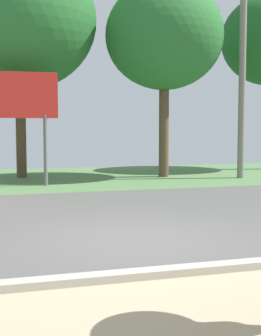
# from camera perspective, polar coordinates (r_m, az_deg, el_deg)

# --- Properties ---
(ground_plane) EXTENTS (40.00, 22.00, 0.20)m
(ground_plane) POSITION_cam_1_polar(r_m,az_deg,el_deg) (11.08, -4.15, -5.12)
(ground_plane) COLOR #565451
(utility_pole) EXTENTS (1.80, 0.24, 7.97)m
(utility_pole) POSITION_cam_1_polar(r_m,az_deg,el_deg) (18.26, 12.74, 12.01)
(utility_pole) COLOR gray
(utility_pole) RESTS_ON ground_plane
(roadside_billboard) EXTENTS (2.60, 0.12, 3.50)m
(roadside_billboard) POSITION_cam_1_polar(r_m,az_deg,el_deg) (15.58, -13.13, 7.26)
(roadside_billboard) COLOR slate
(roadside_billboard) RESTS_ON ground_plane
(tree_left_far) EXTENTS (5.45, 5.45, 8.06)m
(tree_left_far) POSITION_cam_1_polar(r_m,az_deg,el_deg) (18.58, -12.70, 16.26)
(tree_left_far) COLOR brown
(tree_left_far) RESTS_ON ground_plane
(tree_right_far) EXTENTS (4.24, 4.24, 7.00)m
(tree_right_far) POSITION_cam_1_polar(r_m,az_deg,el_deg) (18.41, 3.91, 14.85)
(tree_right_far) COLOR brown
(tree_right_far) RESTS_ON ground_plane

